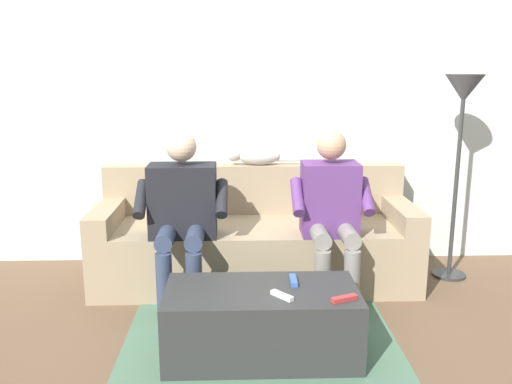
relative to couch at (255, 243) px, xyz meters
name	(u,v)px	position (x,y,z in m)	size (l,w,h in m)	color
ground_plane	(259,324)	(0.00, 0.71, -0.28)	(8.00, 8.00, 0.00)	brown
back_wall	(253,86)	(0.00, -0.48, 1.09)	(4.58, 0.06, 2.75)	silver
couch	(255,243)	(0.00, 0.00, 0.00)	(2.24, 0.77, 0.80)	#9E896B
coffee_table	(262,322)	(0.00, 1.07, -0.09)	(1.02, 0.51, 0.38)	#2D2D2D
person_left_seated	(331,207)	(-0.48, 0.36, 0.35)	(0.52, 0.53, 1.13)	#5B3370
person_right_seated	(182,208)	(0.48, 0.36, 0.36)	(0.59, 0.53, 1.12)	black
cat_on_backrest	(255,156)	(0.00, -0.27, 0.59)	(0.55, 0.14, 0.15)	silver
remote_blue	(293,280)	(-0.18, 0.98, 0.11)	(0.14, 0.03, 0.03)	#3860B7
remote_red	(344,298)	(-0.41, 1.23, 0.11)	(0.14, 0.04, 0.02)	#B73333
remote_white	(282,296)	(-0.10, 1.18, 0.11)	(0.14, 0.03, 0.02)	white
floor_rug	(261,343)	(0.00, 0.95, -0.28)	(1.54, 1.67, 0.01)	#4C7056
floor_lamp	(462,111)	(-1.44, -0.02, 0.94)	(0.27, 0.27, 1.47)	#2D2D2D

